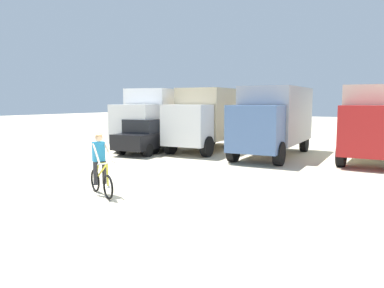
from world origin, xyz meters
The scene contains 7 objects.
ground_plane centered at (0.00, 0.00, 0.00)m, with size 120.00×120.00×0.00m, color beige.
box_truck_avon_van centered at (-6.17, 9.78, 1.87)m, with size 3.24×7.00×3.35m.
box_truck_tan_camper centered at (-3.14, 10.38, 1.87)m, with size 2.84×6.90×3.35m.
box_truck_grey_hauler centered at (0.66, 9.81, 1.87)m, with size 2.78×6.88×3.35m.
box_truck_cream_rv centered at (5.05, 11.04, 1.87)m, with size 2.52×6.80×3.35m.
sedan_parked centered at (-5.25, 7.41, 0.88)m, with size 2.21×4.37×1.76m.
cyclist_orange_shirt centered at (-0.83, -0.30, 0.85)m, with size 1.59×0.83×1.82m.
Camera 1 is at (6.89, -7.81, 2.65)m, focal length 35.07 mm.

